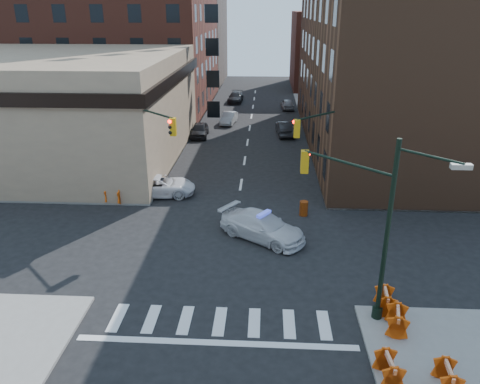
# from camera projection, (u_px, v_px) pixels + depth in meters

# --- Properties ---
(ground) EXTENTS (140.00, 140.00, 0.00)m
(ground) POSITION_uv_depth(u_px,v_px,m) (231.00, 247.00, 26.58)
(ground) COLOR black
(ground) RESTS_ON ground
(sidewalk_nw) EXTENTS (34.00, 54.50, 0.15)m
(sidewalk_nw) POSITION_uv_depth(u_px,v_px,m) (67.00, 116.00, 58.15)
(sidewalk_nw) COLOR gray
(sidewalk_nw) RESTS_ON ground
(sidewalk_ne) EXTENTS (34.00, 54.50, 0.15)m
(sidewalk_ne) POSITION_uv_depth(u_px,v_px,m) (444.00, 120.00, 55.73)
(sidewalk_ne) COLOR gray
(sidewalk_ne) RESTS_ON ground
(bank_building) EXTENTS (22.00, 22.00, 9.00)m
(bank_building) POSITION_uv_depth(u_px,v_px,m) (52.00, 107.00, 41.12)
(bank_building) COLOR #9B8265
(bank_building) RESTS_ON ground
(apartment_block) EXTENTS (25.00, 25.00, 24.00)m
(apartment_block) POSITION_uv_depth(u_px,v_px,m) (111.00, 13.00, 60.24)
(apartment_block) COLOR #5E291D
(apartment_block) RESTS_ON ground
(commercial_row_ne) EXTENTS (14.00, 34.00, 14.00)m
(commercial_row_ne) POSITION_uv_depth(u_px,v_px,m) (385.00, 71.00, 44.19)
(commercial_row_ne) COLOR #523321
(commercial_row_ne) RESTS_ON ground
(filler_nw) EXTENTS (20.00, 18.00, 16.00)m
(filler_nw) POSITION_uv_depth(u_px,v_px,m) (166.00, 35.00, 82.00)
(filler_nw) COLOR brown
(filler_nw) RESTS_ON ground
(filler_ne) EXTENTS (16.00, 16.00, 12.00)m
(filler_ne) POSITION_uv_depth(u_px,v_px,m) (341.00, 50.00, 77.45)
(filler_ne) COLOR #5E291D
(filler_ne) RESTS_ON ground
(signal_pole_se) EXTENTS (5.40, 5.27, 8.00)m
(signal_pole_se) POSITION_uv_depth(u_px,v_px,m) (365.00, 216.00, 19.44)
(signal_pole_se) COLOR black
(signal_pole_se) RESTS_ON sidewalk_se
(signal_pole_nw) EXTENTS (3.58, 3.67, 8.00)m
(signal_pole_nw) POSITION_uv_depth(u_px,v_px,m) (147.00, 146.00, 30.24)
(signal_pole_nw) COLOR black
(signal_pole_nw) RESTS_ON sidewalk_nw
(signal_pole_ne) EXTENTS (3.67, 3.58, 8.00)m
(signal_pole_ne) POSITION_uv_depth(u_px,v_px,m) (329.00, 148.00, 29.64)
(signal_pole_ne) COLOR black
(signal_pole_ne) RESTS_ON sidewalk_ne
(tree_ne_near) EXTENTS (3.00, 3.00, 4.85)m
(tree_ne_near) POSITION_uv_depth(u_px,v_px,m) (321.00, 101.00, 49.02)
(tree_ne_near) COLOR black
(tree_ne_near) RESTS_ON sidewalk_ne
(tree_ne_far) EXTENTS (3.00, 3.00, 4.85)m
(tree_ne_far) POSITION_uv_depth(u_px,v_px,m) (314.00, 89.00, 56.45)
(tree_ne_far) COLOR black
(tree_ne_far) RESTS_ON sidewalk_ne
(police_car) EXTENTS (5.62, 4.78, 1.54)m
(police_car) POSITION_uv_depth(u_px,v_px,m) (262.00, 226.00, 27.26)
(police_car) COLOR silver
(police_car) RESTS_ON ground
(pickup) EXTENTS (5.48, 2.99, 1.45)m
(pickup) POSITION_uv_depth(u_px,v_px,m) (159.00, 186.00, 33.59)
(pickup) COLOR white
(pickup) RESTS_ON ground
(parked_car_wnear) EXTENTS (1.83, 4.26, 1.43)m
(parked_car_wnear) POSITION_uv_depth(u_px,v_px,m) (199.00, 130.00, 48.82)
(parked_car_wnear) COLOR black
(parked_car_wnear) RESTS_ON ground
(parked_car_wfar) EXTENTS (1.90, 4.20, 1.34)m
(parked_car_wfar) POSITION_uv_depth(u_px,v_px,m) (229.00, 118.00, 54.25)
(parked_car_wfar) COLOR #999CA1
(parked_car_wfar) RESTS_ON ground
(parked_car_wdeep) EXTENTS (2.19, 4.93, 1.41)m
(parked_car_wdeep) POSITION_uv_depth(u_px,v_px,m) (236.00, 97.00, 66.50)
(parked_car_wdeep) COLOR black
(parked_car_wdeep) RESTS_ON ground
(parked_car_enear) EXTENTS (2.05, 4.72, 1.51)m
(parked_car_enear) POSITION_uv_depth(u_px,v_px,m) (285.00, 128.00, 49.33)
(parked_car_enear) COLOR black
(parked_car_enear) RESTS_ON ground
(parked_car_efar) EXTENTS (1.91, 4.09, 1.35)m
(parked_car_efar) POSITION_uv_depth(u_px,v_px,m) (287.00, 104.00, 62.05)
(parked_car_efar) COLOR #92959A
(parked_car_efar) RESTS_ON ground
(pedestrian_a) EXTENTS (0.83, 0.74, 1.90)m
(pedestrian_a) POSITION_uv_depth(u_px,v_px,m) (112.00, 174.00, 34.84)
(pedestrian_a) COLOR black
(pedestrian_a) RESTS_ON sidewalk_nw
(pedestrian_b) EXTENTS (1.06, 0.94, 1.81)m
(pedestrian_b) POSITION_uv_depth(u_px,v_px,m) (128.00, 178.00, 34.17)
(pedestrian_b) COLOR black
(pedestrian_b) RESTS_ON sidewalk_nw
(pedestrian_c) EXTENTS (1.15, 0.73, 1.82)m
(pedestrian_c) POSITION_uv_depth(u_px,v_px,m) (70.00, 171.00, 35.54)
(pedestrian_c) COLOR #212832
(pedestrian_c) RESTS_ON sidewalk_nw
(barrel_road) EXTENTS (0.63, 0.63, 0.97)m
(barrel_road) POSITION_uv_depth(u_px,v_px,m) (304.00, 208.00, 30.42)
(barrel_road) COLOR #C15A09
(barrel_road) RESTS_ON ground
(barrel_bank) EXTENTS (0.52, 0.52, 0.91)m
(barrel_bank) POSITION_uv_depth(u_px,v_px,m) (165.00, 185.00, 34.43)
(barrel_bank) COLOR #C15209
(barrel_bank) RESTS_ON ground
(barricade_se_a) EXTENTS (0.77, 1.36, 0.98)m
(barricade_se_a) POSITION_uv_depth(u_px,v_px,m) (385.00, 301.00, 20.59)
(barricade_se_a) COLOR red
(barricade_se_a) RESTS_ON sidewalk_se
(barricade_se_b) EXTENTS (0.95, 1.46, 1.01)m
(barricade_se_b) POSITION_uv_depth(u_px,v_px,m) (397.00, 321.00, 19.27)
(barricade_se_b) COLOR #DA4B0A
(barricade_se_b) RESTS_ON sidewalk_se
(barricade_se_c) EXTENTS (0.72, 1.30, 0.94)m
(barricade_se_c) POSITION_uv_depth(u_px,v_px,m) (447.00, 377.00, 16.37)
(barricade_se_c) COLOR #C55409
(barricade_se_c) RESTS_ON sidewalk_se
(barricade_se_d) EXTENTS (0.74, 1.33, 0.97)m
(barricade_se_d) POSITION_uv_depth(u_px,v_px,m) (389.00, 369.00, 16.73)
(barricade_se_d) COLOR #E33D0A
(barricade_se_d) RESTS_ON sidewalk_se
(barricade_nw_a) EXTENTS (1.34, 0.85, 0.93)m
(barricade_nw_a) POSITION_uv_depth(u_px,v_px,m) (124.00, 187.00, 33.66)
(barricade_nw_a) COLOR orange
(barricade_nw_a) RESTS_ON sidewalk_nw
(barricade_nw_b) EXTENTS (1.34, 0.82, 0.94)m
(barricade_nw_b) POSITION_uv_depth(u_px,v_px,m) (114.00, 196.00, 32.09)
(barricade_nw_b) COLOR #C86309
(barricade_nw_b) RESTS_ON sidewalk_nw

